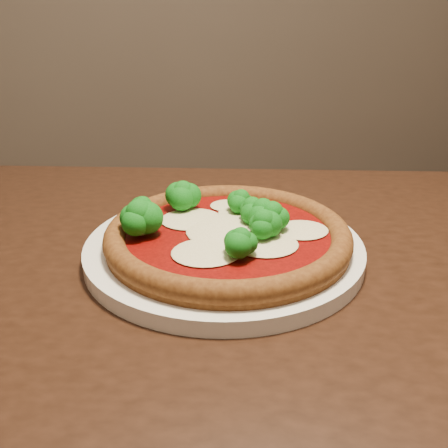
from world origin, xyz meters
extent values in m
cube|color=black|center=(-0.13, -0.19, 0.73)|extent=(1.37, 1.04, 0.04)
cylinder|color=black|center=(-0.59, 0.27, 0.35)|extent=(0.06, 0.06, 0.71)
cylinder|color=white|center=(-0.20, -0.12, 0.76)|extent=(0.32, 0.32, 0.02)
cylinder|color=brown|center=(-0.20, -0.13, 0.77)|extent=(0.28, 0.28, 0.01)
torus|color=brown|center=(-0.20, -0.13, 0.78)|extent=(0.28, 0.28, 0.03)
cylinder|color=#760805|center=(-0.20, -0.13, 0.78)|extent=(0.23, 0.23, 0.00)
ellipsoid|color=#F1E8BF|center=(-0.18, -0.05, 0.78)|extent=(0.05, 0.04, 0.00)
ellipsoid|color=#F1E8BF|center=(-0.16, -0.17, 0.78)|extent=(0.07, 0.06, 0.01)
ellipsoid|color=#F1E8BF|center=(-0.19, -0.12, 0.78)|extent=(0.11, 0.10, 0.01)
ellipsoid|color=#F1E8BF|center=(-0.11, -0.14, 0.78)|extent=(0.06, 0.06, 0.00)
ellipsoid|color=#F1E8BF|center=(-0.23, -0.08, 0.78)|extent=(0.07, 0.07, 0.01)
ellipsoid|color=#F1E8BF|center=(-0.17, -0.08, 0.78)|extent=(0.06, 0.06, 0.00)
ellipsoid|color=#F1E8BF|center=(-0.23, -0.17, 0.78)|extent=(0.08, 0.07, 0.01)
ellipsoid|color=#168D1C|center=(-0.17, -0.08, 0.80)|extent=(0.04, 0.04, 0.03)
ellipsoid|color=#168D1C|center=(-0.24, -0.05, 0.81)|extent=(0.05, 0.05, 0.04)
ellipsoid|color=#168D1C|center=(-0.15, -0.14, 0.81)|extent=(0.04, 0.04, 0.04)
ellipsoid|color=#168D1C|center=(-0.17, -0.11, 0.80)|extent=(0.04, 0.04, 0.03)
ellipsoid|color=#168D1C|center=(-0.30, -0.12, 0.81)|extent=(0.05, 0.05, 0.04)
ellipsoid|color=#168D1C|center=(-0.29, -0.08, 0.80)|extent=(0.04, 0.04, 0.03)
ellipsoid|color=#168D1C|center=(-0.16, -0.13, 0.81)|extent=(0.04, 0.04, 0.04)
ellipsoid|color=#168D1C|center=(-0.16, -0.15, 0.80)|extent=(0.04, 0.04, 0.04)
ellipsoid|color=#168D1C|center=(-0.20, -0.19, 0.80)|extent=(0.04, 0.04, 0.03)
camera|label=1|loc=(-0.30, -0.63, 1.02)|focal=40.00mm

